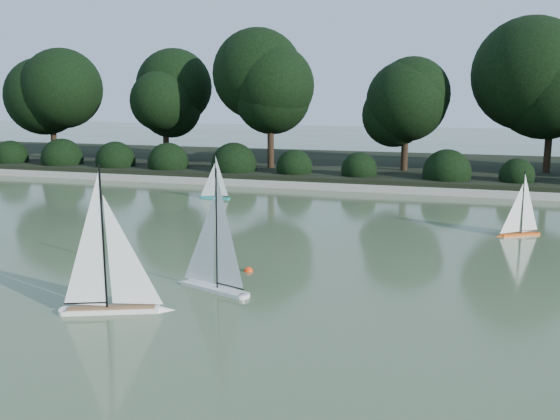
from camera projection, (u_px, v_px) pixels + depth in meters
name	position (u px, v px, depth m)	size (l,w,h in m)	color
ground	(238.00, 295.00, 8.16)	(80.00, 80.00, 0.00)	#37462A
pond_coping	(356.00, 188.00, 16.61)	(40.00, 0.35, 0.18)	gray
far_bank	(378.00, 168.00, 20.36)	(40.00, 8.00, 0.30)	black
tree_line	(415.00, 90.00, 18.07)	(26.31, 3.93, 4.39)	black
shrub_hedge	(362.00, 170.00, 17.38)	(29.10, 1.10, 1.10)	black
sailboat_white_a	(209.00, 269.00, 8.34)	(1.26, 0.61, 1.75)	silver
sailboat_white_b	(120.00, 288.00, 7.48)	(1.35, 0.70, 1.90)	white
sailboat_orange	(517.00, 225.00, 11.46)	(0.86, 0.58, 1.27)	#F15B13
sailboat_teal	(212.00, 191.00, 15.43)	(0.86, 0.16, 1.18)	teal
race_buoy	(249.00, 271.00, 9.22)	(0.14, 0.14, 0.14)	#FF350D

